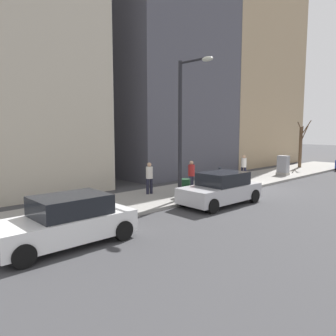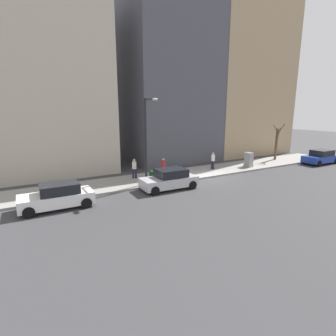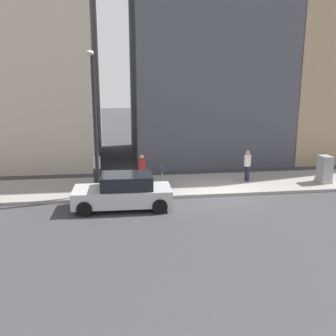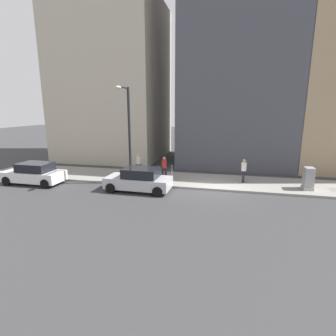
{
  "view_description": "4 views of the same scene",
  "coord_description": "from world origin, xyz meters",
  "px_view_note": "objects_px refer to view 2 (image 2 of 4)",
  "views": [
    {
      "loc": [
        -10.25,
        17.04,
        3.53
      ],
      "look_at": [
        1.71,
        5.59,
        1.57
      ],
      "focal_mm": 35.0,
      "sensor_mm": 36.0,
      "label": 1
    },
    {
      "loc": [
        -17.37,
        14.18,
        5.81
      ],
      "look_at": [
        1.66,
        3.35,
        0.94
      ],
      "focal_mm": 28.0,
      "sensor_mm": 36.0,
      "label": 2
    },
    {
      "loc": [
        -16.66,
        4.96,
        5.45
      ],
      "look_at": [
        0.96,
        2.53,
        1.27
      ],
      "focal_mm": 40.0,
      "sensor_mm": 36.0,
      "label": 3
    },
    {
      "loc": [
        -16.53,
        -0.71,
        5.25
      ],
      "look_at": [
        0.98,
        3.28,
        1.16
      ],
      "focal_mm": 28.0,
      "sensor_mm": 36.0,
      "label": 4
    }
  ],
  "objects_px": {
    "trash_bin": "(153,176)",
    "parked_car_silver": "(169,179)",
    "pedestrian_near_meter": "(213,160)",
    "office_tower_right": "(48,87)",
    "office_block_center": "(165,68)",
    "streetlamp": "(147,135)",
    "parked_car_white": "(57,196)",
    "bare_tree": "(276,142)",
    "pedestrian_far_corner": "(134,167)",
    "utility_box": "(249,160)",
    "parking_meter": "(180,170)",
    "office_tower_left": "(231,77)",
    "parked_car_blue": "(321,157)",
    "pedestrian_midblock": "(163,167)"
  },
  "relations": [
    {
      "from": "office_tower_right",
      "to": "streetlamp",
      "type": "bearing_deg",
      "value": -152.35
    },
    {
      "from": "office_block_center",
      "to": "office_tower_right",
      "type": "height_order",
      "value": "office_block_center"
    },
    {
      "from": "parked_car_white",
      "to": "office_tower_left",
      "type": "height_order",
      "value": "office_tower_left"
    },
    {
      "from": "pedestrian_near_meter",
      "to": "office_block_center",
      "type": "xyz_separation_m",
      "value": [
        8.41,
        0.62,
        9.43
      ]
    },
    {
      "from": "office_block_center",
      "to": "parked_car_blue",
      "type": "bearing_deg",
      "value": -131.44
    },
    {
      "from": "trash_bin",
      "to": "office_block_center",
      "type": "relative_size",
      "value": 0.04
    },
    {
      "from": "trash_bin",
      "to": "office_tower_right",
      "type": "height_order",
      "value": "office_tower_right"
    },
    {
      "from": "bare_tree",
      "to": "pedestrian_far_corner",
      "type": "bearing_deg",
      "value": 89.69
    },
    {
      "from": "pedestrian_near_meter",
      "to": "streetlamp",
      "type": "bearing_deg",
      "value": -75.83
    },
    {
      "from": "parked_car_blue",
      "to": "parked_car_white",
      "type": "relative_size",
      "value": 1.0
    },
    {
      "from": "bare_tree",
      "to": "pedestrian_far_corner",
      "type": "xyz_separation_m",
      "value": [
        0.1,
        17.59,
        -1.06
      ]
    },
    {
      "from": "parking_meter",
      "to": "utility_box",
      "type": "height_order",
      "value": "utility_box"
    },
    {
      "from": "office_tower_right",
      "to": "pedestrian_far_corner",
      "type": "bearing_deg",
      "value": -146.32
    },
    {
      "from": "office_block_center",
      "to": "parked_car_silver",
      "type": "bearing_deg",
      "value": 152.34
    },
    {
      "from": "pedestrian_far_corner",
      "to": "trash_bin",
      "type": "bearing_deg",
      "value": -63.08
    },
    {
      "from": "parked_car_white",
      "to": "trash_bin",
      "type": "distance_m",
      "value": 7.62
    },
    {
      "from": "pedestrian_far_corner",
      "to": "office_tower_left",
      "type": "bearing_deg",
      "value": 27.33
    },
    {
      "from": "parked_car_silver",
      "to": "pedestrian_midblock",
      "type": "bearing_deg",
      "value": -18.26
    },
    {
      "from": "streetlamp",
      "to": "pedestrian_near_meter",
      "type": "xyz_separation_m",
      "value": [
        1.84,
        -7.84,
        -2.93
      ]
    },
    {
      "from": "utility_box",
      "to": "trash_bin",
      "type": "bearing_deg",
      "value": 92.06
    },
    {
      "from": "streetlamp",
      "to": "parked_car_silver",
      "type": "bearing_deg",
      "value": -138.04
    },
    {
      "from": "utility_box",
      "to": "streetlamp",
      "type": "bearing_deg",
      "value": 94.92
    },
    {
      "from": "parked_car_white",
      "to": "parking_meter",
      "type": "height_order",
      "value": "parked_car_white"
    },
    {
      "from": "parked_car_white",
      "to": "pedestrian_near_meter",
      "type": "bearing_deg",
      "value": -77.02
    },
    {
      "from": "parked_car_silver",
      "to": "bare_tree",
      "type": "distance_m",
      "value": 16.75
    },
    {
      "from": "pedestrian_near_meter",
      "to": "office_tower_right",
      "type": "distance_m",
      "value": 17.13
    },
    {
      "from": "trash_bin",
      "to": "pedestrian_near_meter",
      "type": "relative_size",
      "value": 0.54
    },
    {
      "from": "parked_car_silver",
      "to": "streetlamp",
      "type": "distance_m",
      "value": 3.72
    },
    {
      "from": "utility_box",
      "to": "parking_meter",
      "type": "bearing_deg",
      "value": 95.51
    },
    {
      "from": "parked_car_silver",
      "to": "office_block_center",
      "type": "bearing_deg",
      "value": -26.14
    },
    {
      "from": "parked_car_silver",
      "to": "office_tower_right",
      "type": "distance_m",
      "value": 15.13
    },
    {
      "from": "pedestrian_near_meter",
      "to": "office_block_center",
      "type": "relative_size",
      "value": 0.08
    },
    {
      "from": "pedestrian_near_meter",
      "to": "office_block_center",
      "type": "bearing_deg",
      "value": -174.82
    },
    {
      "from": "parking_meter",
      "to": "trash_bin",
      "type": "xyz_separation_m",
      "value": [
        0.45,
        2.3,
        -0.38
      ]
    },
    {
      "from": "trash_bin",
      "to": "office_block_center",
      "type": "xyz_separation_m",
      "value": [
        9.64,
        -6.51,
        9.92
      ]
    },
    {
      "from": "parked_car_white",
      "to": "office_tower_left",
      "type": "relative_size",
      "value": 0.2
    },
    {
      "from": "streetlamp",
      "to": "utility_box",
      "type": "bearing_deg",
      "value": -85.08
    },
    {
      "from": "pedestrian_midblock",
      "to": "office_tower_right",
      "type": "bearing_deg",
      "value": -71.33
    },
    {
      "from": "bare_tree",
      "to": "pedestrian_near_meter",
      "type": "relative_size",
      "value": 2.51
    },
    {
      "from": "trash_bin",
      "to": "parked_car_silver",
      "type": "bearing_deg",
      "value": -166.77
    },
    {
      "from": "utility_box",
      "to": "pedestrian_midblock",
      "type": "distance_m",
      "value": 9.67
    },
    {
      "from": "parking_meter",
      "to": "parked_car_blue",
      "type": "bearing_deg",
      "value": -94.96
    },
    {
      "from": "parked_car_white",
      "to": "bare_tree",
      "type": "xyz_separation_m",
      "value": [
        3.64,
        -24.11,
        1.41
      ]
    },
    {
      "from": "streetlamp",
      "to": "pedestrian_far_corner",
      "type": "height_order",
      "value": "streetlamp"
    },
    {
      "from": "parked_car_blue",
      "to": "office_block_center",
      "type": "distance_m",
      "value": 20.06
    },
    {
      "from": "parked_car_silver",
      "to": "pedestrian_near_meter",
      "type": "bearing_deg",
      "value": -63.29
    },
    {
      "from": "trash_bin",
      "to": "office_block_center",
      "type": "height_order",
      "value": "office_block_center"
    },
    {
      "from": "pedestrian_far_corner",
      "to": "bare_tree",
      "type": "bearing_deg",
      "value": 1.26
    },
    {
      "from": "bare_tree",
      "to": "parking_meter",
      "type": "bearing_deg",
      "value": 98.33
    },
    {
      "from": "office_tower_right",
      "to": "parked_car_blue",
      "type": "bearing_deg",
      "value": -114.3
    }
  ]
}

